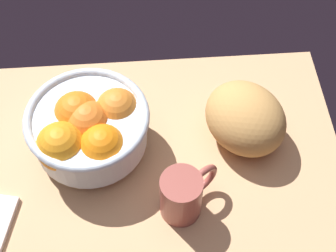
# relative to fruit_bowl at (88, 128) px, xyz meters

# --- Properties ---
(ground_plane) EXTENTS (0.79, 0.58, 0.03)m
(ground_plane) POSITION_rel_fruit_bowl_xyz_m (-0.07, 0.08, -0.09)
(ground_plane) COLOR tan
(fruit_bowl) EXTENTS (0.22, 0.22, 0.12)m
(fruit_bowl) POSITION_rel_fruit_bowl_xyz_m (0.00, 0.00, 0.00)
(fruit_bowl) COLOR silver
(fruit_bowl) RESTS_ON ground
(bread_loaf) EXTENTS (0.20, 0.21, 0.11)m
(bread_loaf) POSITION_rel_fruit_bowl_xyz_m (-0.29, -0.01, -0.01)
(bread_loaf) COLOR tan
(bread_loaf) RESTS_ON ground
(mug) EXTENTS (0.11, 0.09, 0.10)m
(mug) POSITION_rel_fruit_bowl_xyz_m (-0.16, 0.13, -0.02)
(mug) COLOR #9C4C42
(mug) RESTS_ON ground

